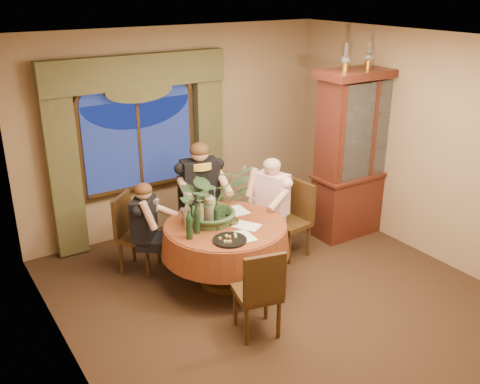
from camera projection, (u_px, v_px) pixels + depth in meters
floor at (283, 301)px, 5.98m from camera, size 5.00×5.00×0.00m
wall_back at (177, 130)px, 7.42m from camera, size 4.50×0.00×4.50m
wall_right at (432, 149)px, 6.59m from camera, size 0.00×5.00×5.00m
ceiling at (292, 43)px, 4.95m from camera, size 5.00×5.00×0.00m
window at (139, 145)px, 7.10m from camera, size 1.62×0.10×1.32m
arched_transom at (135, 86)px, 6.81m from camera, size 1.60×0.06×0.44m
drapery_left at (64, 168)px, 6.59m from camera, size 0.38×0.14×2.32m
drapery_right at (209, 143)px, 7.62m from camera, size 0.38×0.14×2.32m
swag_valance at (136, 71)px, 6.68m from camera, size 2.45×0.16×0.42m
dining_table at (226, 253)px, 6.23m from camera, size 1.76×1.76×0.75m
china_cabinet at (360, 153)px, 7.28m from camera, size 1.41×0.56×2.29m
oil_lamp_left at (346, 57)px, 6.60m from camera, size 0.11×0.11×0.34m
oil_lamp_center at (369, 55)px, 6.80m from camera, size 0.11×0.11×0.34m
oil_lamp_right at (391, 53)px, 7.00m from camera, size 0.11×0.11×0.34m
chair_right at (290, 221)px, 6.81m from camera, size 0.46×0.46×0.96m
chair_back_right at (198, 213)px, 7.03m from camera, size 0.49×0.49×0.96m
chair_back at (139, 235)px, 6.45m from camera, size 0.59×0.59×0.96m
chair_front_left at (257, 290)px, 5.29m from camera, size 0.51×0.51×0.96m
person_pink at (272, 206)px, 6.83m from camera, size 0.56×0.58×1.30m
person_back at (145, 231)px, 6.26m from camera, size 0.58×0.59×1.21m
person_scarf at (200, 197)px, 6.90m from camera, size 0.61×0.57×1.47m
stoneware_vase at (210, 211)px, 6.05m from camera, size 0.17×0.17×0.31m
centerpiece_plant at (212, 173)px, 5.98m from camera, size 0.88×0.98×0.76m
olive_bowl at (233, 222)px, 6.09m from camera, size 0.14×0.14×0.05m
cheese_platter at (230, 240)px, 5.69m from camera, size 0.37×0.37×0.02m
wine_bottle_0 at (187, 214)px, 5.94m from camera, size 0.07×0.07×0.33m
wine_bottle_1 at (217, 216)px, 5.90m from camera, size 0.07×0.07×0.33m
wine_bottle_2 at (197, 219)px, 5.82m from camera, size 0.07×0.07×0.33m
wine_bottle_3 at (189, 225)px, 5.69m from camera, size 0.07×0.07×0.33m
wine_bottle_4 at (189, 210)px, 6.04m from camera, size 0.07×0.07×0.33m
wine_bottle_5 at (201, 214)px, 5.94m from camera, size 0.07×0.07×0.33m
tasting_paper_0 at (247, 226)px, 6.04m from camera, size 0.33×0.36×0.00m
tasting_paper_1 at (238, 211)px, 6.44m from camera, size 0.23×0.31×0.00m
tasting_paper_2 at (243, 236)px, 5.79m from camera, size 0.24×0.32×0.00m
wine_glass_person_pink at (251, 203)px, 6.43m from camera, size 0.07×0.07×0.18m
wine_glass_person_back at (182, 215)px, 6.12m from camera, size 0.07×0.07×0.18m
wine_glass_person_scarf at (211, 201)px, 6.49m from camera, size 0.07×0.07×0.18m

